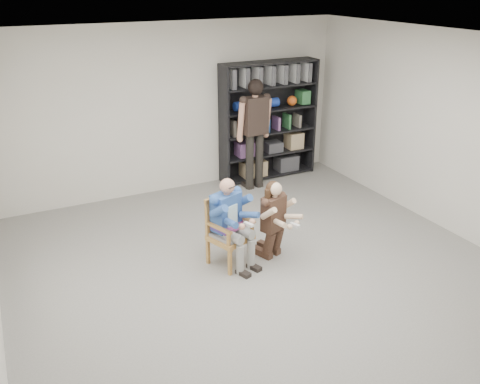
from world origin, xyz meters
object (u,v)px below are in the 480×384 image
armchair (230,232)px  standing_man (255,136)px  seated_man (230,222)px  kneeling_woman (275,221)px  bookshelf (269,121)px

armchair → standing_man: (1.48, 2.13, 0.49)m
seated_man → kneeling_woman: size_ratio=1.09×
armchair → seated_man: seated_man is taller
standing_man → bookshelf: bearing=34.8°
kneeling_woman → standing_man: bearing=48.7°
kneeling_woman → bookshelf: size_ratio=0.51×
kneeling_woman → bookshelf: (1.38, 2.64, 0.51)m
armchair → bookshelf: 3.25m
kneeling_woman → armchair: bearing=148.7°
bookshelf → kneeling_woman: bearing=-117.6°
armchair → bookshelf: bookshelf is taller
kneeling_woman → seated_man: bearing=148.7°
kneeling_woman → bookshelf: bearing=42.8°
armchair → kneeling_woman: kneeling_woman is taller
armchair → seated_man: bearing=0.0°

